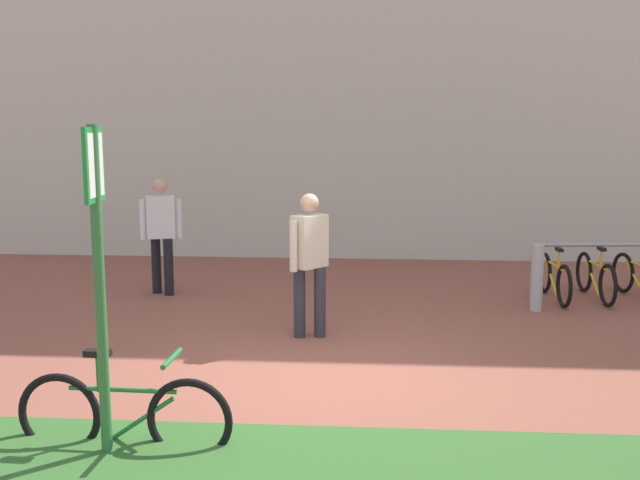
{
  "coord_description": "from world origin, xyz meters",
  "views": [
    {
      "loc": [
        0.42,
        -7.13,
        2.54
      ],
      "look_at": [
        -0.24,
        1.96,
        1.08
      ],
      "focal_mm": 41.45,
      "sensor_mm": 36.0,
      "label": 1
    }
  ],
  "objects_px": {
    "parking_sign_post": "(98,251)",
    "person_shirt_blue": "(161,229)",
    "bike_at_sign": "(124,415)",
    "person_shirt_white": "(310,256)",
    "bollard_steel": "(537,278)"
  },
  "relations": [
    {
      "from": "parking_sign_post",
      "to": "person_shirt_white",
      "type": "height_order",
      "value": "parking_sign_post"
    },
    {
      "from": "parking_sign_post",
      "to": "person_shirt_blue",
      "type": "relative_size",
      "value": 1.47
    },
    {
      "from": "parking_sign_post",
      "to": "person_shirt_blue",
      "type": "bearing_deg",
      "value": 101.98
    },
    {
      "from": "person_shirt_blue",
      "to": "parking_sign_post",
      "type": "bearing_deg",
      "value": -78.02
    },
    {
      "from": "person_shirt_blue",
      "to": "person_shirt_white",
      "type": "xyz_separation_m",
      "value": [
        2.37,
        -2.06,
        0.0
      ]
    },
    {
      "from": "bike_at_sign",
      "to": "bollard_steel",
      "type": "distance_m",
      "value": 6.3
    },
    {
      "from": "person_shirt_blue",
      "to": "person_shirt_white",
      "type": "distance_m",
      "value": 3.14
    },
    {
      "from": "parking_sign_post",
      "to": "bollard_steel",
      "type": "relative_size",
      "value": 2.81
    },
    {
      "from": "parking_sign_post",
      "to": "bike_at_sign",
      "type": "bearing_deg",
      "value": 71.78
    },
    {
      "from": "bike_at_sign",
      "to": "person_shirt_white",
      "type": "relative_size",
      "value": 0.98
    },
    {
      "from": "bollard_steel",
      "to": "person_shirt_white",
      "type": "bearing_deg",
      "value": -153.81
    },
    {
      "from": "parking_sign_post",
      "to": "person_shirt_white",
      "type": "bearing_deg",
      "value": 71.4
    },
    {
      "from": "bike_at_sign",
      "to": "bollard_steel",
      "type": "xyz_separation_m",
      "value": [
        4.09,
        4.79,
        0.1
      ]
    },
    {
      "from": "parking_sign_post",
      "to": "person_shirt_white",
      "type": "relative_size",
      "value": 1.47
    },
    {
      "from": "bike_at_sign",
      "to": "bollard_steel",
      "type": "height_order",
      "value": "bollard_steel"
    }
  ]
}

